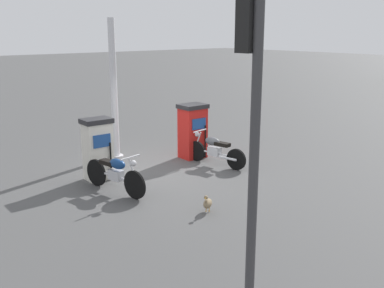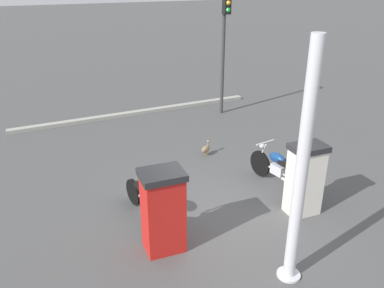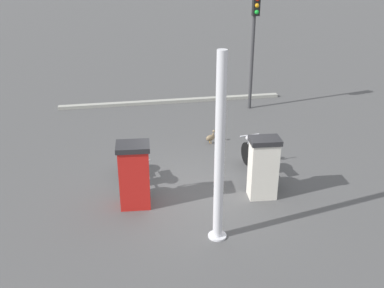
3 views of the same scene
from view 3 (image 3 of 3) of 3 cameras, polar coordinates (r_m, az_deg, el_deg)
The scene contains 9 objects.
ground_plane at distance 11.73m, azimuth 0.54°, elevation -5.60°, with size 120.00×120.00×0.00m, color #4C4C4C.
fuel_pump_near at distance 11.16m, azimuth 8.93°, elevation -2.93°, with size 0.58×0.74×1.57m.
fuel_pump_far at distance 10.73m, azimuth -7.26°, elevation -3.86°, with size 0.68×0.79×1.61m.
motorcycle_near_pump at distance 12.31m, azimuth 8.16°, elevation -1.82°, with size 2.00×0.59×0.97m.
motorcycle_far_pump at distance 11.80m, azimuth -7.12°, elevation -3.19°, with size 1.95×0.62×0.93m.
wandering_duck at distance 14.24m, azimuth 2.35°, elevation 0.84°, with size 0.33×0.39×0.42m.
roadside_traffic_light at distance 16.76m, azimuth 7.79°, elevation 13.57°, with size 0.38×0.25×4.17m.
canopy_support_pole at distance 9.00m, azimuth 3.47°, elevation -1.39°, with size 0.40×0.40×4.04m.
road_edge_kerb at distance 18.01m, azimuth -2.56°, elevation 5.41°, with size 0.66×8.71×0.12m.
Camera 3 is at (-10.10, 1.46, 5.80)m, focal length 42.44 mm.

